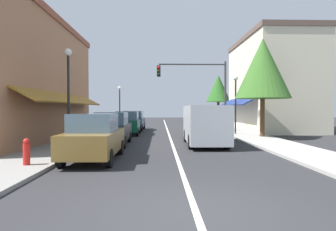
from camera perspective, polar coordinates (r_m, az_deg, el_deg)
name	(u,v)px	position (r m, az deg, el deg)	size (l,w,h in m)	color
ground_plane	(168,132)	(23.38, 0.04, -3.43)	(80.00, 80.00, 0.00)	#28282B
sidewalk_left	(102,132)	(23.86, -13.31, -3.22)	(2.60, 56.00, 0.12)	gray
sidewalk_right	(234,131)	(24.17, 13.20, -3.16)	(2.60, 56.00, 0.12)	#A39E99
lane_center_stripe	(168,132)	(23.38, 0.04, -3.42)	(0.14, 52.00, 0.01)	silver
storefront_left_block	(14,79)	(19.51, -28.81, 6.55)	(6.78, 14.20, 7.55)	#9E6B4C
storefront_right_block	(271,84)	(27.34, 20.26, 6.01)	(6.64, 10.20, 8.41)	beige
parked_car_nearest_left	(94,137)	(10.99, -14.70, -4.28)	(1.79, 4.11, 1.77)	brown
parked_car_second_left	(112,129)	(15.43, -11.28, -2.65)	(1.81, 4.11, 1.77)	black
parked_car_third_left	(128,123)	(21.40, -8.19, -1.53)	(1.84, 4.13, 1.77)	#0F4C33
parked_car_far_left	(134,121)	(25.89, -6.88, -1.03)	(1.86, 4.14, 1.77)	navy
van_in_lane	(204,124)	(15.25, 7.42, -1.67)	(2.08, 5.22, 2.12)	#B2B7BC
traffic_signal_mast_arm	(202,83)	(23.73, 6.86, 6.50)	(5.83, 0.50, 5.92)	#333333
street_lamp_left_near	(68,81)	(14.54, -19.58, 6.53)	(0.36, 0.36, 4.88)	black
street_lamp_right_mid	(236,95)	(21.30, 13.56, 4.13)	(0.36, 0.36, 4.39)	black
street_lamp_left_far	(120,99)	(29.25, -9.79, 3.24)	(0.36, 0.36, 4.27)	black
tree_right_near	(263,69)	(19.81, 18.68, 9.02)	(3.62, 3.62, 6.62)	#4C331E
tree_right_far	(218,89)	(33.08, 10.19, 5.38)	(2.81, 2.81, 5.86)	#4C331E
fire_hydrant	(26,152)	(10.32, -26.80, -6.59)	(0.22, 0.22, 0.87)	red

